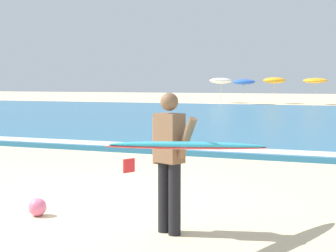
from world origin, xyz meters
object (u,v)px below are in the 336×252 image
(beach_umbrella_2, at_px, (274,80))
(beach_umbrella_3, at_px, (315,81))
(beach_ball, at_px, (37,207))
(beach_umbrella_0, at_px, (221,81))
(surfer_with_board, at_px, (182,152))
(beach_umbrella_1, at_px, (244,82))

(beach_umbrella_2, height_order, beach_umbrella_3, beach_umbrella_2)
(beach_umbrella_2, xyz_separation_m, beach_ball, (3.75, -39.81, -1.90))
(beach_umbrella_3, bearing_deg, beach_umbrella_0, 175.12)
(beach_umbrella_0, distance_m, beach_umbrella_2, 4.84)
(beach_ball, bearing_deg, surfer_with_board, -5.16)
(beach_umbrella_2, distance_m, beach_umbrella_3, 3.58)
(surfer_with_board, bearing_deg, beach_ball, 174.84)
(surfer_with_board, bearing_deg, beach_umbrella_0, 105.10)
(beach_umbrella_3, height_order, beach_ball, beach_umbrella_3)
(beach_umbrella_0, height_order, beach_ball, beach_umbrella_0)
(beach_umbrella_0, distance_m, beach_ball, 40.81)
(beach_umbrella_1, xyz_separation_m, beach_umbrella_3, (5.68, 1.59, 0.11))
(beach_umbrella_0, xyz_separation_m, beach_umbrella_3, (8.36, -0.71, 0.01))
(beach_umbrella_2, distance_m, beach_ball, 40.03)
(beach_umbrella_2, bearing_deg, beach_umbrella_0, 179.54)
(beach_umbrella_0, xyz_separation_m, beach_umbrella_2, (4.84, -0.04, 0.03))
(surfer_with_board, relative_size, beach_ball, 10.14)
(beach_umbrella_1, relative_size, beach_umbrella_3, 0.94)
(beach_umbrella_0, relative_size, beach_umbrella_3, 1.02)
(beach_umbrella_1, distance_m, beach_ball, 38.04)
(beach_umbrella_1, relative_size, beach_umbrella_2, 0.93)
(surfer_with_board, xyz_separation_m, beach_umbrella_0, (-10.81, 40.05, 0.96))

